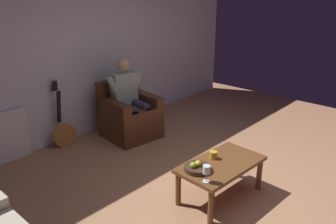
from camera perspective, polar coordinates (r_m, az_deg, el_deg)
The scene contains 10 objects.
ground_plane at distance 4.03m, azimuth 10.65°, elevation -12.89°, with size 7.53×7.53×0.00m, color #AD7856.
wall_back at distance 5.32m, azimuth -13.71°, elevation 10.96°, with size 6.68×0.06×2.76m, color silver.
armchair at distance 5.24m, azimuth -6.52°, elevation -0.72°, with size 0.81×0.82×0.86m.
person_seated at distance 5.13m, azimuth -6.61°, elevation 2.73°, with size 0.67×0.61×1.21m.
coffee_table at distance 3.73m, azimuth 8.90°, elevation -9.27°, with size 1.00×0.59×0.42m.
guitar at distance 5.14m, azimuth -17.10°, elevation -3.24°, with size 0.34×0.22×0.96m.
radiator at distance 4.92m, azimuth -25.35°, elevation -3.74°, with size 0.54×0.06×0.69m, color white.
wine_glass_near at distance 3.29m, azimuth 6.49°, elevation -9.75°, with size 0.08×0.08×0.17m.
fruit_bowl at distance 3.51m, azimuth 4.92°, elevation -9.29°, with size 0.27×0.27×0.11m.
candle_jar at distance 3.76m, azimuth 7.61°, elevation -7.15°, with size 0.09×0.09×0.08m, color gold.
Camera 1 is at (2.94, 1.70, 2.17)m, focal length 36.28 mm.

